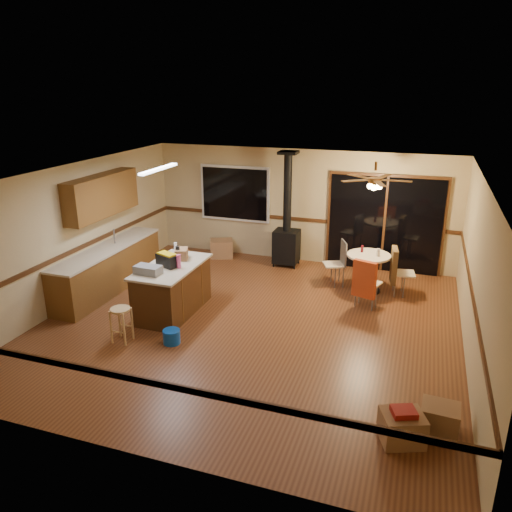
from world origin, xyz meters
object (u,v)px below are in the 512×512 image
at_px(kitchen_island, 173,289).
at_px(blue_bucket, 172,337).
at_px(toolbox_grey, 148,270).
at_px(chair_near, 365,279).
at_px(chair_right, 395,266).
at_px(box_corner_a, 402,428).
at_px(wood_stove, 287,235).
at_px(chair_left, 339,258).
at_px(toolbox_black, 167,260).
at_px(bar_stool, 122,325).
at_px(box_under_window, 222,248).
at_px(box_corner_b, 440,419).
at_px(dining_table, 368,266).

xyz_separation_m(kitchen_island, blue_bucket, (0.53, -1.07, -0.34)).
height_order(toolbox_grey, chair_near, toolbox_grey).
height_order(chair_right, box_corner_a, chair_right).
relative_size(wood_stove, chair_left, 4.74).
distance_m(toolbox_grey, toolbox_black, 0.45).
xyz_separation_m(toolbox_grey, box_corner_a, (4.37, -1.81, -0.79)).
distance_m(toolbox_black, chair_right, 4.41).
relative_size(wood_stove, chair_near, 3.60).
relative_size(bar_stool, box_under_window, 1.10).
bearing_deg(box_corner_a, box_corner_b, 37.46).
xyz_separation_m(chair_left, box_under_window, (-2.97, 0.85, -0.38)).
distance_m(dining_table, chair_near, 0.88).
distance_m(toolbox_grey, chair_left, 3.95).
bearing_deg(chair_left, chair_right, -6.00).
distance_m(blue_bucket, dining_table, 4.21).
xyz_separation_m(blue_bucket, chair_left, (2.11, 3.33, 0.47)).
distance_m(toolbox_grey, chair_right, 4.75).
distance_m(blue_bucket, box_corner_b, 4.17).
xyz_separation_m(toolbox_grey, toolbox_black, (0.14, 0.43, 0.04)).
bearing_deg(chair_right, bar_stool, -139.83).
height_order(kitchen_island, chair_near, chair_near).
xyz_separation_m(wood_stove, box_corner_a, (2.88, -5.34, -0.55)).
bearing_deg(kitchen_island, wood_stove, 66.91).
xyz_separation_m(toolbox_grey, blue_bucket, (0.71, -0.60, -0.85)).
relative_size(chair_near, chair_right, 1.00).
bearing_deg(chair_left, box_corner_b, -65.10).
bearing_deg(box_corner_b, dining_table, 108.40).
distance_m(wood_stove, box_corner_a, 6.09).
bearing_deg(bar_stool, box_corner_a, -13.01).
bearing_deg(chair_near, box_corner_b, -67.74).
bearing_deg(bar_stool, chair_left, 50.46).
xyz_separation_m(chair_near, box_under_window, (-3.62, 1.86, -0.38)).
xyz_separation_m(chair_left, box_corner_a, (1.54, -4.54, -0.41)).
bearing_deg(box_corner_b, kitchen_island, 156.81).
relative_size(bar_stool, blue_bucket, 2.08).
xyz_separation_m(toolbox_grey, bar_stool, (-0.08, -0.78, -0.68)).
xyz_separation_m(bar_stool, dining_table, (3.51, 3.37, 0.24)).
bearing_deg(box_under_window, chair_left, -15.94).
distance_m(toolbox_black, box_corner_a, 4.86).
relative_size(kitchen_island, chair_left, 3.16).
distance_m(bar_stool, blue_bucket, 0.83).
relative_size(toolbox_grey, box_under_window, 0.85).
relative_size(chair_left, chair_near, 0.76).
relative_size(bar_stool, dining_table, 0.68).
xyz_separation_m(kitchen_island, box_under_window, (-0.33, 3.10, -0.24)).
distance_m(chair_left, box_corner_b, 4.67).
xyz_separation_m(blue_bucket, box_corner_b, (4.07, -0.90, 0.06)).
relative_size(bar_stool, box_corner_b, 1.32).
xyz_separation_m(dining_table, box_corner_b, (1.36, -4.08, -0.35)).
xyz_separation_m(box_corner_a, box_corner_b, (0.42, 0.32, -0.00)).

